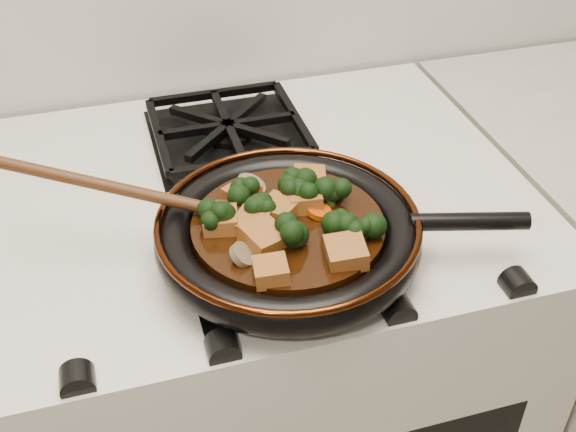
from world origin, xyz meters
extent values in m
cube|color=beige|center=(0.00, 1.69, 0.45)|extent=(0.76, 0.60, 0.90)
cylinder|color=black|center=(0.01, 1.53, 0.93)|extent=(0.29, 0.29, 0.01)
torus|color=black|center=(0.01, 1.53, 0.94)|extent=(0.32, 0.32, 0.04)
torus|color=#3F1A09|center=(0.01, 1.53, 0.96)|extent=(0.31, 0.31, 0.01)
cylinder|color=black|center=(0.21, 1.48, 0.96)|extent=(0.14, 0.06, 0.02)
cylinder|color=black|center=(0.01, 1.53, 0.95)|extent=(0.23, 0.23, 0.02)
cube|color=#925521|center=(0.05, 1.45, 0.97)|extent=(0.05, 0.05, 0.03)
cube|color=#925521|center=(-0.07, 1.55, 0.97)|extent=(0.05, 0.05, 0.03)
cube|color=#925521|center=(-0.04, 1.45, 0.97)|extent=(0.04, 0.04, 0.02)
cube|color=#925521|center=(-0.04, 1.53, 0.97)|extent=(0.06, 0.06, 0.03)
cube|color=#925521|center=(-0.03, 1.59, 0.97)|extent=(0.05, 0.05, 0.02)
cube|color=#925521|center=(0.00, 1.55, 0.97)|extent=(0.06, 0.06, 0.02)
cube|color=#925521|center=(-0.03, 1.50, 0.97)|extent=(0.06, 0.06, 0.03)
cube|color=#925521|center=(0.05, 1.60, 0.97)|extent=(0.05, 0.05, 0.03)
cube|color=#925521|center=(0.04, 1.56, 0.97)|extent=(0.05, 0.05, 0.03)
cylinder|color=#C13D05|center=(0.05, 1.54, 0.96)|extent=(0.03, 0.03, 0.01)
cylinder|color=#C13D05|center=(0.03, 1.55, 0.96)|extent=(0.03, 0.03, 0.01)
cylinder|color=#C13D05|center=(0.00, 1.57, 0.96)|extent=(0.03, 0.03, 0.01)
cylinder|color=#C13D05|center=(0.06, 1.48, 0.96)|extent=(0.03, 0.03, 0.02)
cylinder|color=#C13D05|center=(0.04, 1.58, 0.96)|extent=(0.03, 0.03, 0.02)
cylinder|color=brown|center=(-0.06, 1.48, 0.97)|extent=(0.04, 0.04, 0.03)
cylinder|color=brown|center=(-0.02, 1.61, 0.97)|extent=(0.05, 0.05, 0.02)
cylinder|color=brown|center=(0.08, 1.57, 0.97)|extent=(0.04, 0.04, 0.03)
cylinder|color=brown|center=(0.07, 1.58, 0.97)|extent=(0.04, 0.04, 0.02)
ellipsoid|color=#48250F|center=(-0.07, 1.57, 0.96)|extent=(0.07, 0.06, 0.02)
cylinder|color=#48250F|center=(-0.19, 1.61, 1.00)|extent=(0.02, 0.02, 0.27)
camera|label=1|loc=(-0.18, 0.90, 1.48)|focal=45.00mm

